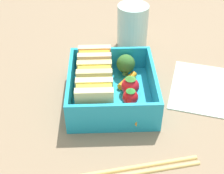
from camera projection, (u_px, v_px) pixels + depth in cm
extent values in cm
cube|color=#866F55|center=(112.00, 103.00, 56.33)|extent=(120.00, 120.00, 2.00)
cube|color=#1F9CC2|center=(112.00, 96.00, 55.32)|extent=(16.40, 14.87, 1.20)
cube|color=#1F9CC2|center=(70.00, 85.00, 53.32)|extent=(16.40, 0.60, 4.51)
cube|color=#1F9CC2|center=(153.00, 83.00, 53.74)|extent=(16.40, 0.60, 4.51)
cube|color=#1F9CC2|center=(114.00, 116.00, 47.39)|extent=(0.60, 13.67, 4.51)
cube|color=#1F9CC2|center=(110.00, 58.00, 59.67)|extent=(0.60, 13.67, 4.51)
cube|color=beige|center=(95.00, 105.00, 48.20)|extent=(1.30, 5.88, 5.95)
cube|color=yellow|center=(95.00, 99.00, 49.21)|extent=(1.30, 5.41, 5.47)
cube|color=beige|center=(95.00, 94.00, 50.22)|extent=(1.30, 5.88, 5.95)
cube|color=#D1C47B|center=(95.00, 85.00, 51.99)|extent=(1.30, 5.88, 5.95)
cube|color=yellow|center=(95.00, 81.00, 53.00)|extent=(1.30, 5.41, 5.47)
cube|color=#D1C47B|center=(95.00, 76.00, 54.00)|extent=(1.30, 5.88, 5.95)
cube|color=#E4BC8B|center=(95.00, 68.00, 55.77)|extent=(1.30, 5.88, 5.95)
cube|color=orange|center=(95.00, 64.00, 56.78)|extent=(1.30, 5.41, 5.47)
cube|color=#E4BC8B|center=(95.00, 60.00, 57.79)|extent=(1.30, 5.88, 5.95)
cylinder|color=orange|center=(131.00, 115.00, 49.81)|extent=(4.22, 3.09, 1.20)
sphere|color=red|center=(130.00, 97.00, 52.14)|extent=(2.67, 2.67, 2.67)
cone|color=green|center=(131.00, 90.00, 51.11)|extent=(1.60, 1.60, 0.60)
sphere|color=red|center=(130.00, 87.00, 53.97)|extent=(3.15, 3.15, 3.15)
cone|color=#438532|center=(131.00, 78.00, 52.79)|extent=(1.89, 1.89, 0.60)
cylinder|color=orange|center=(127.00, 80.00, 56.97)|extent=(4.55, 3.84, 1.17)
cylinder|color=#96BF5F|center=(125.00, 72.00, 59.02)|extent=(1.11, 1.11, 1.23)
sphere|color=#33662A|center=(126.00, 64.00, 57.87)|extent=(3.49, 3.49, 3.49)
cylinder|color=tan|center=(129.00, 173.00, 42.96)|extent=(3.91, 20.66, 0.70)
cylinder|color=tan|center=(127.00, 167.00, 43.73)|extent=(3.91, 20.66, 0.70)
cylinder|color=silver|center=(133.00, 26.00, 67.19)|extent=(6.60, 6.60, 9.36)
cube|color=silver|center=(203.00, 87.00, 57.87)|extent=(17.63, 15.36, 0.40)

